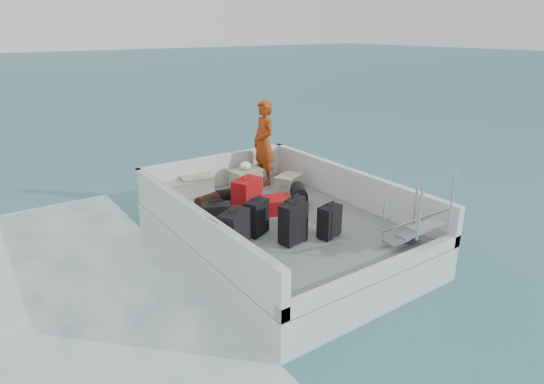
{
  "coord_description": "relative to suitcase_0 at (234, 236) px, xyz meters",
  "views": [
    {
      "loc": [
        -4.52,
        -6.19,
        4.0
      ],
      "look_at": [
        0.18,
        0.52,
        1.0
      ],
      "focal_mm": 30.0,
      "sensor_mm": 36.0,
      "label": 1
    }
  ],
  "objects": [
    {
      "name": "crate_0",
      "position": [
        0.38,
        2.96,
        -0.23
      ],
      "size": [
        0.57,
        0.41,
        0.33
      ],
      "primitive_type": "cube",
      "rotation": [
        0.0,
        0.0,
        -0.07
      ],
      "color": "gray",
      "rests_on": "deck"
    },
    {
      "name": "suitcase_7",
      "position": [
        1.49,
        0.42,
        -0.12
      ],
      "size": [
        0.43,
        0.34,
        0.54
      ],
      "primitive_type": "cube",
      "rotation": [
        0.0,
        0.0,
        0.37
      ],
      "color": "black",
      "rests_on": "deck"
    },
    {
      "name": "crate_3",
      "position": [
        2.54,
        2.0,
        -0.23
      ],
      "size": [
        0.63,
        0.54,
        0.32
      ],
      "primitive_type": "cube",
      "rotation": [
        0.0,
        0.0,
        0.4
      ],
      "color": "gray",
      "rests_on": "deck"
    },
    {
      "name": "yellow_bag",
      "position": [
        2.39,
        2.96,
        -0.28
      ],
      "size": [
        0.28,
        0.26,
        0.22
      ],
      "primitive_type": "ellipsoid",
      "color": "yellow",
      "rests_on": "deck"
    },
    {
      "name": "deck_fittings",
      "position": [
        1.76,
        0.43,
        -0.02
      ],
      "size": [
        3.6,
        5.0,
        0.9
      ],
      "color": "silver",
      "rests_on": "deck"
    },
    {
      "name": "suitcase_6",
      "position": [
        1.7,
        -0.26,
        -0.11
      ],
      "size": [
        0.45,
        0.33,
        0.57
      ],
      "primitive_type": "cube",
      "rotation": [
        0.0,
        0.0,
        0.24
      ],
      "color": "black",
      "rests_on": "deck"
    },
    {
      "name": "ferry_hull",
      "position": [
        1.41,
        0.76,
        -0.71
      ],
      "size": [
        3.6,
        5.0,
        0.6
      ],
      "primitive_type": "cube",
      "color": "silver",
      "rests_on": "ground"
    },
    {
      "name": "duffel_0",
      "position": [
        0.45,
        1.75,
        -0.23
      ],
      "size": [
        0.51,
        0.4,
        0.32
      ],
      "primitive_type": null,
      "rotation": [
        0.0,
        0.0,
        0.26
      ],
      "color": "black",
      "rests_on": "deck"
    },
    {
      "name": "suitcase_1",
      "position": [
        0.04,
        0.63,
        -0.04
      ],
      "size": [
        0.53,
        0.45,
        0.69
      ],
      "primitive_type": "cube",
      "rotation": [
        0.0,
        0.0,
        -0.48
      ],
      "color": "black",
      "rests_on": "deck"
    },
    {
      "name": "ground",
      "position": [
        1.41,
        0.76,
        -1.01
      ],
      "size": [
        160.0,
        160.0,
        0.0
      ],
      "primitive_type": "plane",
      "color": "#174151",
      "rests_on": "ground"
    },
    {
      "name": "suitcase_4",
      "position": [
        0.76,
        0.54,
        -0.08
      ],
      "size": [
        0.48,
        0.4,
        0.62
      ],
      "primitive_type": "cube",
      "rotation": [
        0.0,
        0.0,
        0.43
      ],
      "color": "black",
      "rests_on": "deck"
    },
    {
      "name": "crate_1",
      "position": [
        0.82,
        2.96,
        -0.2
      ],
      "size": [
        0.72,
        0.57,
        0.38
      ],
      "primitive_type": "cube",
      "rotation": [
        0.0,
        0.0,
        -0.25
      ],
      "color": "gray",
      "rests_on": "deck"
    },
    {
      "name": "white_bag",
      "position": [
        1.89,
        2.71,
        0.08
      ],
      "size": [
        0.24,
        0.24,
        0.18
      ],
      "primitive_type": "ellipsoid",
      "color": "white",
      "rests_on": "crate_2"
    },
    {
      "name": "suitcase_0",
      "position": [
        0.0,
        0.0,
        0.0
      ],
      "size": [
        0.58,
        0.5,
        0.78
      ],
      "primitive_type": "cube",
      "rotation": [
        0.0,
        0.0,
        0.52
      ],
      "color": "black",
      "rests_on": "deck"
    },
    {
      "name": "suitcase_3",
      "position": [
        1.06,
        -0.08,
        -0.04
      ],
      "size": [
        0.49,
        0.34,
        0.69
      ],
      "primitive_type": "cube",
      "rotation": [
        0.0,
        0.0,
        0.17
      ],
      "color": "black",
      "rests_on": "deck"
    },
    {
      "name": "crate_2",
      "position": [
        1.89,
        2.71,
        -0.2
      ],
      "size": [
        0.66,
        0.47,
        0.38
      ],
      "primitive_type": "cube",
      "rotation": [
        0.0,
        0.0,
        0.06
      ],
      "color": "gray",
      "rests_on": "deck"
    },
    {
      "name": "suitcase_8",
      "position": [
        1.55,
        1.19,
        -0.24
      ],
      "size": [
        0.87,
        0.72,
        0.29
      ],
      "primitive_type": "cube",
      "rotation": [
        0.0,
        0.0,
        1.2
      ],
      "color": "#980B0D",
      "rests_on": "deck"
    },
    {
      "name": "passenger",
      "position": [
        2.38,
        2.72,
        0.55
      ],
      "size": [
        0.52,
        0.74,
        1.88
      ],
      "primitive_type": "imported",
      "rotation": [
        0.0,
        0.0,
        -1.68
      ],
      "color": "#D64814",
      "rests_on": "deck"
    },
    {
      "name": "suitcase_5",
      "position": [
        1.0,
        1.25,
        -0.01
      ],
      "size": [
        0.64,
        0.53,
        0.76
      ],
      "primitive_type": "cube",
      "rotation": [
        0.0,
        0.0,
        0.43
      ],
      "color": "#980B0D",
      "rests_on": "deck"
    },
    {
      "name": "duffel_1",
      "position": [
        0.93,
        1.81,
        -0.23
      ],
      "size": [
        0.49,
        0.36,
        0.32
      ],
      "primitive_type": null,
      "rotation": [
        0.0,
        0.0,
        -0.14
      ],
      "color": "black",
      "rests_on": "deck"
    },
    {
      "name": "deck",
      "position": [
        1.41,
        0.76,
        -0.4
      ],
      "size": [
        3.3,
        4.7,
        0.02
      ],
      "primitive_type": "cube",
      "color": "slate",
      "rests_on": "ferry_hull"
    },
    {
      "name": "duffel_2",
      "position": [
        2.19,
        1.2,
        -0.23
      ],
      "size": [
        0.52,
        0.59,
        0.32
      ],
      "primitive_type": null,
      "rotation": [
        0.0,
        0.0,
        1.03
      ],
      "color": "black",
      "rests_on": "deck"
    }
  ]
}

